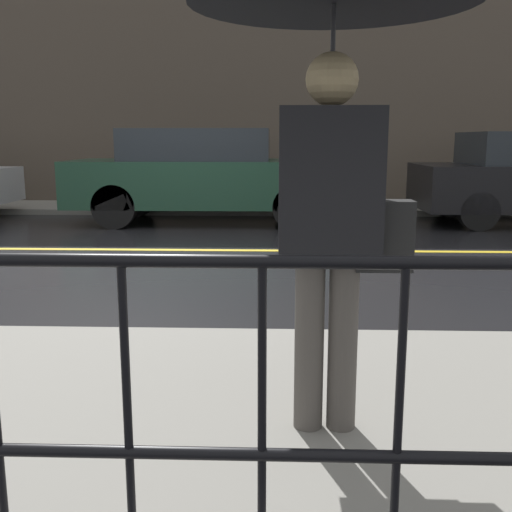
% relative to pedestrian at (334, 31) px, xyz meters
% --- Properties ---
extents(ground_plane, '(80.00, 80.00, 0.00)m').
position_rel_pedestrian_xyz_m(ground_plane, '(-1.72, 4.91, -1.81)').
color(ground_plane, black).
extents(sidewalk_far, '(28.00, 1.67, 0.10)m').
position_rel_pedestrian_xyz_m(sidewalk_far, '(-1.72, 9.25, -1.76)').
color(sidewalk_far, gray).
rests_on(sidewalk_far, ground_plane).
extents(lane_marking, '(25.20, 0.12, 0.01)m').
position_rel_pedestrian_xyz_m(lane_marking, '(-1.72, 4.91, -1.80)').
color(lane_marking, gold).
rests_on(lane_marking, ground_plane).
extents(building_storefront, '(28.00, 0.30, 5.78)m').
position_rel_pedestrian_xyz_m(building_storefront, '(-1.72, 10.24, 1.08)').
color(building_storefront, '#4C4238').
rests_on(building_storefront, ground_plane).
extents(pedestrian, '(1.17, 1.17, 2.07)m').
position_rel_pedestrian_xyz_m(pedestrian, '(0.00, 0.00, 0.00)').
color(pedestrian, '#4C4742').
rests_on(pedestrian, sidewalk_near).
extents(car_dark_green, '(4.56, 1.77, 1.55)m').
position_rel_pedestrian_xyz_m(car_dark_green, '(-1.41, 7.51, -1.01)').
color(car_dark_green, '#193828').
rests_on(car_dark_green, ground_plane).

